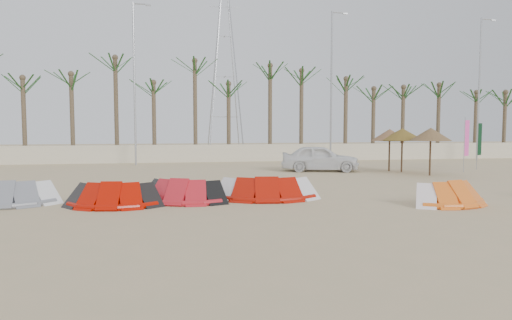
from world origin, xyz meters
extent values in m
plane|color=tan|center=(0.00, 0.00, 0.00)|extent=(120.00, 120.00, 0.00)
cube|color=beige|center=(0.00, 22.00, 0.65)|extent=(60.00, 0.30, 1.30)
cylinder|color=brown|center=(-14.00, 23.50, 3.25)|extent=(0.32, 0.32, 6.50)
ellipsoid|color=#194719|center=(-14.00, 23.50, 6.50)|extent=(4.00, 4.00, 2.40)
cylinder|color=brown|center=(-4.00, 23.50, 3.25)|extent=(0.32, 0.32, 6.50)
ellipsoid|color=#194719|center=(-4.00, 23.50, 6.50)|extent=(4.00, 4.00, 2.40)
cylinder|color=brown|center=(6.00, 23.50, 3.25)|extent=(0.32, 0.32, 6.50)
ellipsoid|color=#194719|center=(6.00, 23.50, 6.50)|extent=(4.00, 4.00, 2.40)
cylinder|color=brown|center=(16.00, 23.50, 3.25)|extent=(0.32, 0.32, 6.50)
ellipsoid|color=#194719|center=(16.00, 23.50, 6.50)|extent=(4.00, 4.00, 2.40)
cylinder|color=brown|center=(24.00, 23.50, 3.25)|extent=(0.32, 0.32, 6.50)
ellipsoid|color=#194719|center=(24.00, 23.50, 6.50)|extent=(4.00, 4.00, 2.40)
cylinder|color=#A5A8AD|center=(-6.00, 20.00, 5.50)|extent=(0.14, 0.14, 11.00)
cylinder|color=#A5A8AD|center=(-5.50, 20.00, 10.90)|extent=(1.00, 0.08, 0.08)
cube|color=#A5A8AD|center=(-5.00, 20.00, 10.85)|extent=(0.35, 0.14, 0.10)
cylinder|color=#A5A8AD|center=(8.00, 20.00, 5.50)|extent=(0.14, 0.14, 11.00)
cylinder|color=#A5A8AD|center=(8.50, 20.00, 10.90)|extent=(1.00, 0.08, 0.08)
cube|color=#A5A8AD|center=(9.00, 20.00, 10.85)|extent=(0.35, 0.14, 0.10)
cylinder|color=#A5A8AD|center=(20.00, 20.00, 5.50)|extent=(0.14, 0.14, 11.00)
cylinder|color=#A5A8AD|center=(20.50, 20.00, 10.90)|extent=(1.00, 0.08, 0.08)
cube|color=#A5A8AD|center=(21.00, 20.00, 10.85)|extent=(0.35, 0.14, 0.10)
cylinder|color=slate|center=(-8.88, 4.16, 0.10)|extent=(3.03, 0.53, 0.20)
cube|color=white|center=(-7.52, 4.26, 0.25)|extent=(0.72, 1.16, 0.40)
cylinder|color=#B00C00|center=(-5.27, 3.28, 0.10)|extent=(2.82, 0.57, 0.20)
cube|color=black|center=(-6.54, 3.38, 0.25)|extent=(0.74, 1.17, 0.40)
cube|color=black|center=(-4.01, 3.38, 0.25)|extent=(0.74, 1.17, 0.40)
cylinder|color=red|center=(-3.03, 3.79, 0.10)|extent=(2.71, 1.30, 0.20)
cube|color=black|center=(-4.32, 3.89, 0.25)|extent=(0.98, 1.25, 0.40)
cube|color=black|center=(-1.74, 3.89, 0.25)|extent=(0.98, 1.25, 0.40)
cylinder|color=#A71004|center=(0.03, 3.98, 0.10)|extent=(3.45, 0.64, 0.20)
cube|color=silver|center=(-1.52, 4.08, 0.25)|extent=(0.73, 1.17, 0.40)
cube|color=silver|center=(1.58, 4.08, 0.25)|extent=(0.73, 1.17, 0.40)
cylinder|color=orange|center=(5.99, 1.63, 0.10)|extent=(2.54, 0.80, 0.20)
cube|color=white|center=(4.83, 1.73, 0.25)|extent=(0.84, 1.21, 0.40)
cube|color=white|center=(7.14, 1.73, 0.25)|extent=(0.84, 1.21, 0.40)
cylinder|color=#4C331E|center=(9.30, 13.15, 1.21)|extent=(0.10, 0.10, 2.42)
cone|color=#8B603D|center=(9.30, 13.15, 2.17)|extent=(2.17, 2.17, 0.70)
cylinder|color=#4C331E|center=(10.35, 10.45, 1.25)|extent=(0.10, 0.10, 2.50)
cone|color=brown|center=(10.35, 10.45, 2.25)|extent=(2.20, 2.20, 0.70)
cylinder|color=#4C331E|center=(9.76, 12.49, 1.23)|extent=(0.10, 0.10, 2.46)
cone|color=brown|center=(9.76, 12.49, 2.21)|extent=(2.49, 2.49, 0.70)
cylinder|color=#A5A8AD|center=(13.26, 11.75, 1.60)|extent=(0.04, 0.04, 3.20)
cube|color=#FF4AB3|center=(13.48, 11.75, 1.98)|extent=(0.40, 0.18, 2.08)
cylinder|color=#A5A8AD|center=(15.04, 13.06, 1.51)|extent=(0.04, 0.04, 3.03)
cube|color=black|center=(15.26, 13.06, 1.88)|extent=(0.40, 0.18, 1.97)
imported|color=white|center=(5.21, 13.79, 0.78)|extent=(4.89, 2.96, 1.56)
camera|label=1|loc=(-3.13, -12.25, 2.67)|focal=32.00mm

